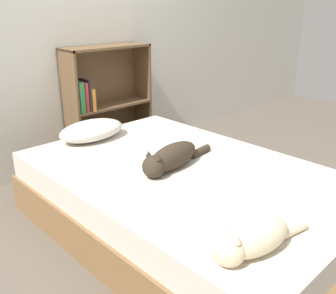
{
  "coord_description": "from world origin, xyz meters",
  "views": [
    {
      "loc": [
        -1.49,
        -1.4,
        1.35
      ],
      "look_at": [
        0.0,
        0.15,
        0.52
      ],
      "focal_mm": 40.0,
      "sensor_mm": 36.0,
      "label": 1
    }
  ],
  "objects_px": {
    "cat_dark": "(170,158)",
    "bookshelf": "(104,103)",
    "bed": "(185,201)",
    "cat_light": "(252,239)",
    "pillow": "(92,130)"
  },
  "relations": [
    {
      "from": "cat_dark",
      "to": "pillow",
      "type": "bearing_deg",
      "value": -93.41
    },
    {
      "from": "cat_dark",
      "to": "bookshelf",
      "type": "relative_size",
      "value": 0.6
    },
    {
      "from": "cat_dark",
      "to": "cat_light",
      "type": "bearing_deg",
      "value": 61.15
    },
    {
      "from": "cat_light",
      "to": "cat_dark",
      "type": "bearing_deg",
      "value": -102.25
    },
    {
      "from": "pillow",
      "to": "bookshelf",
      "type": "height_order",
      "value": "bookshelf"
    },
    {
      "from": "pillow",
      "to": "cat_light",
      "type": "distance_m",
      "value": 1.6
    },
    {
      "from": "pillow",
      "to": "cat_dark",
      "type": "distance_m",
      "value": 0.78
    },
    {
      "from": "cat_light",
      "to": "bookshelf",
      "type": "xyz_separation_m",
      "value": [
        0.74,
        2.07,
        0.03
      ]
    },
    {
      "from": "bed",
      "to": "cat_light",
      "type": "xyz_separation_m",
      "value": [
        -0.4,
        -0.74,
        0.28
      ]
    },
    {
      "from": "bed",
      "to": "pillow",
      "type": "relative_size",
      "value": 4.06
    },
    {
      "from": "pillow",
      "to": "bookshelf",
      "type": "xyz_separation_m",
      "value": [
        0.45,
        0.49,
        0.03
      ]
    },
    {
      "from": "pillow",
      "to": "bookshelf",
      "type": "distance_m",
      "value": 0.67
    },
    {
      "from": "pillow",
      "to": "bookshelf",
      "type": "bearing_deg",
      "value": 47.75
    },
    {
      "from": "cat_dark",
      "to": "bed",
      "type": "bearing_deg",
      "value": 133.33
    },
    {
      "from": "bookshelf",
      "to": "cat_light",
      "type": "bearing_deg",
      "value": -109.66
    }
  ]
}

